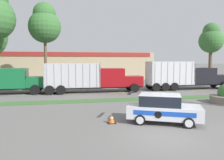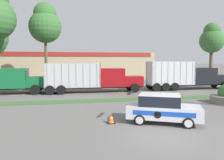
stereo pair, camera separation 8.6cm
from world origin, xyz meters
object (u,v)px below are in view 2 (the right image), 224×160
(dump_truck_lead, at_px, (194,77))
(rally_car, at_px, (162,108))
(dump_truck_trail, at_px, (102,79))
(traffic_cone, at_px, (111,119))
(dump_truck_mid, at_px, (1,80))

(dump_truck_lead, xyz_separation_m, rally_car, (-10.77, -14.15, -0.69))
(dump_truck_trail, relative_size, traffic_cone, 22.27)
(dump_truck_mid, bearing_deg, traffic_cone, -54.27)
(dump_truck_mid, distance_m, dump_truck_trail, 11.25)
(dump_truck_mid, height_order, rally_car, dump_truck_mid)
(dump_truck_mid, height_order, traffic_cone, dump_truck_mid)
(rally_car, height_order, traffic_cone, rally_car)
(dump_truck_lead, distance_m, dump_truck_mid, 23.67)
(dump_truck_trail, bearing_deg, rally_car, -83.12)
(dump_truck_lead, xyz_separation_m, dump_truck_mid, (-23.67, 0.04, -0.01))
(rally_car, distance_m, traffic_cone, 3.14)
(dump_truck_trail, distance_m, traffic_cone, 13.32)
(dump_truck_mid, xyz_separation_m, dump_truck_trail, (11.24, -0.51, 0.00))
(dump_truck_lead, relative_size, dump_truck_mid, 1.00)
(dump_truck_mid, xyz_separation_m, rally_car, (12.89, -14.19, -0.68))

